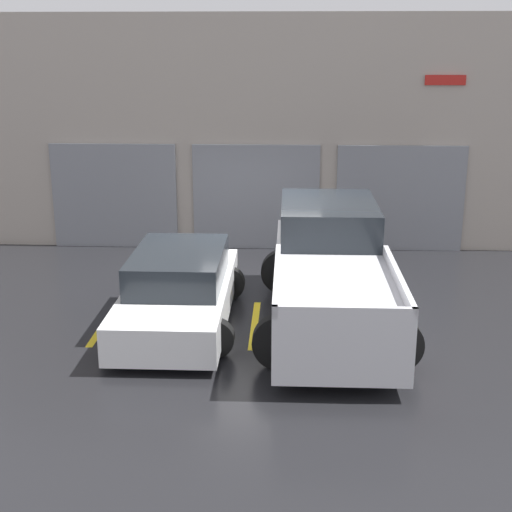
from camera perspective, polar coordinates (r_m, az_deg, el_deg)
ground_plane at (r=14.25m, az=0.26°, el=-2.63°), size 28.00×28.00×0.00m
shophouse_building at (r=16.87m, az=0.72°, el=9.60°), size 14.57×0.68×5.38m
pickup_truck at (r=12.47m, az=6.01°, el=-1.29°), size 2.55×5.55×1.87m
sedan_white at (r=12.42m, az=-6.18°, el=-2.74°), size 2.13×4.29×1.29m
parking_stripe_far_left at (r=12.87m, az=-11.95°, el=-5.17°), size 0.12×2.20×0.01m
parking_stripe_left at (r=12.48m, az=-0.11°, el=-5.49°), size 0.12×2.20×0.01m
parking_stripe_centre at (r=12.64m, az=11.96°, el=-5.57°), size 0.12×2.20×0.01m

